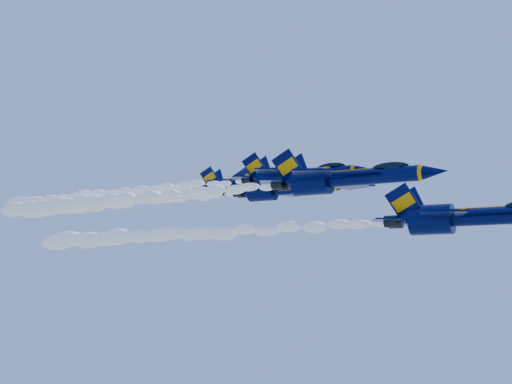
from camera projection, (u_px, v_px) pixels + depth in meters
The scene contains 10 objects.
jet_lead at pixel (472, 216), 58.18m from camera, with size 16.55×13.57×6.15m.
smoke_trail_jet_lead at pixel (196, 234), 70.97m from camera, with size 39.84×1.98×1.78m, color white.
jet_second at pixel (345, 178), 72.19m from camera, with size 18.35×15.05×6.82m.
smoke_trail_jet_second at pixel (129, 199), 85.34m from camera, with size 39.84×2.19×1.97m, color white.
jet_third at pixel (298, 175), 81.49m from camera, with size 16.02×13.14×5.95m.
smoke_trail_jet_third at pixel (115, 194), 94.17m from camera, with size 39.84×1.91×1.72m, color white.
jet_fourth at pixel (285, 189), 92.21m from camera, with size 16.89×13.86×6.28m.
smoke_trail_jet_fourth at pixel (121, 204), 105.07m from camera, with size 39.84×2.02×1.82m, color white.
jet_fifth at pixel (244, 185), 102.64m from camera, with size 16.30×13.37×6.06m.
smoke_trail_jet_fifth at pixel (100, 199), 115.37m from camera, with size 39.84×1.95×1.75m, color white.
Camera 1 is at (31.25, -68.00, 142.71)m, focal length 50.00 mm.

